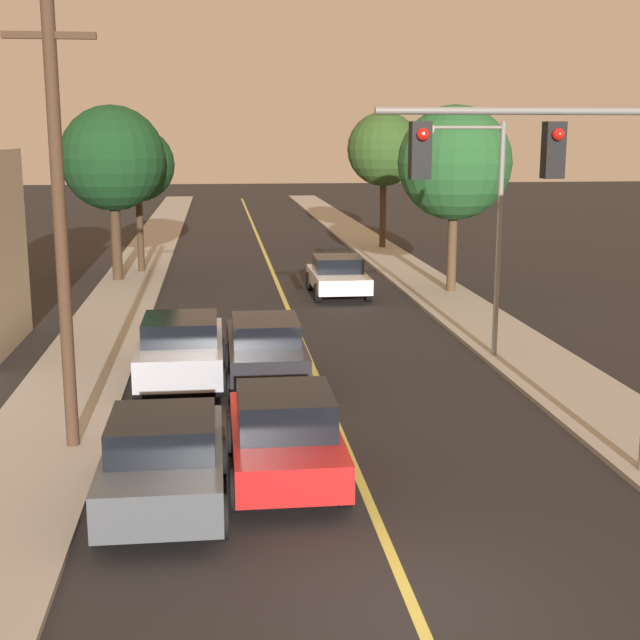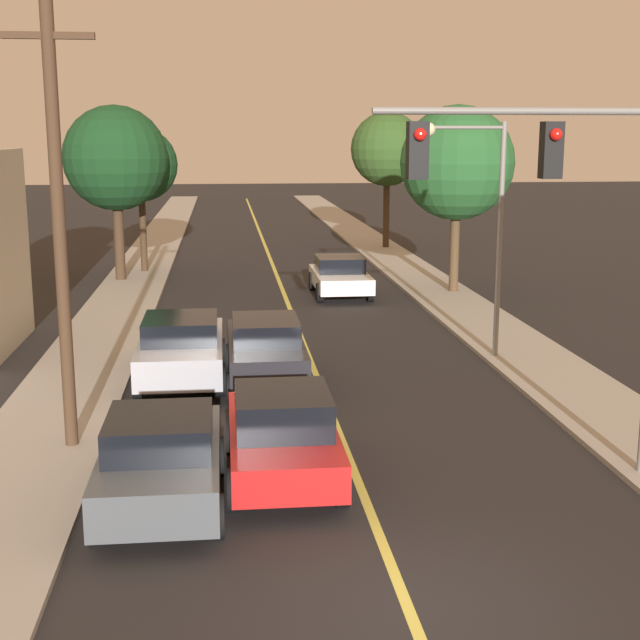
# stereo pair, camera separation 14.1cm
# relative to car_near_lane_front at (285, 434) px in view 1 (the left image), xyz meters

# --- Properties ---
(ground_plane) EXTENTS (200.00, 200.00, 0.00)m
(ground_plane) POSITION_rel_car_near_lane_front_xyz_m (1.28, -4.48, -0.81)
(ground_plane) COLOR black
(road_surface) EXTENTS (9.14, 80.00, 0.01)m
(road_surface) POSITION_rel_car_near_lane_front_xyz_m (1.28, 31.52, -0.81)
(road_surface) COLOR black
(road_surface) RESTS_ON ground
(sidewalk_left) EXTENTS (2.50, 80.00, 0.12)m
(sidewalk_left) POSITION_rel_car_near_lane_front_xyz_m (-4.54, 31.52, -0.75)
(sidewalk_left) COLOR #9E998E
(sidewalk_left) RESTS_ON ground
(sidewalk_right) EXTENTS (2.50, 80.00, 0.12)m
(sidewalk_right) POSITION_rel_car_near_lane_front_xyz_m (7.10, 31.52, -0.75)
(sidewalk_right) COLOR #9E998E
(sidewalk_right) RESTS_ON ground
(car_near_lane_front) EXTENTS (1.95, 4.22, 1.61)m
(car_near_lane_front) POSITION_rel_car_near_lane_front_xyz_m (0.00, 0.00, 0.00)
(car_near_lane_front) COLOR red
(car_near_lane_front) RESTS_ON ground
(car_near_lane_second) EXTENTS (1.88, 4.59, 1.64)m
(car_near_lane_second) POSITION_rel_car_near_lane_front_xyz_m (0.00, 6.03, 0.02)
(car_near_lane_second) COLOR black
(car_near_lane_second) RESTS_ON ground
(car_outer_lane_front) EXTENTS (1.99, 4.11, 1.57)m
(car_outer_lane_front) POSITION_rel_car_near_lane_front_xyz_m (-2.01, -0.96, -0.01)
(car_outer_lane_front) COLOR #474C51
(car_outer_lane_front) RESTS_ON ground
(car_outer_lane_second) EXTENTS (2.09, 4.60, 1.62)m
(car_outer_lane_second) POSITION_rel_car_near_lane_front_xyz_m (-2.01, 6.53, 0.02)
(car_outer_lane_second) COLOR #A5A8B2
(car_outer_lane_second) RESTS_ON ground
(car_far_oncoming) EXTENTS (2.05, 4.27, 1.45)m
(car_far_oncoming) POSITION_rel_car_near_lane_front_xyz_m (3.33, 17.78, -0.06)
(car_far_oncoming) COLOR white
(car_far_oncoming) RESTS_ON ground
(traffic_signal_mast) EXTENTS (4.94, 0.42, 6.38)m
(traffic_signal_mast) POSITION_rel_car_near_lane_front_xyz_m (4.69, -0.62, 3.87)
(traffic_signal_mast) COLOR slate
(traffic_signal_mast) RESTS_ON ground
(streetlamp_right) EXTENTS (2.21, 0.36, 6.09)m
(streetlamp_right) POSITION_rel_car_near_lane_front_xyz_m (5.61, 7.79, 3.33)
(streetlamp_right) COLOR slate
(streetlamp_right) RESTS_ON ground
(utility_pole_left) EXTENTS (1.60, 0.24, 8.04)m
(utility_pole_left) POSITION_rel_car_near_lane_front_xyz_m (-3.89, 1.86, 3.49)
(utility_pole_left) COLOR #422D1E
(utility_pole_left) RESTS_ON ground
(tree_left_near) EXTENTS (4.14, 4.14, 6.92)m
(tree_left_near) POSITION_rel_car_near_lane_front_xyz_m (-5.13, 21.80, 4.13)
(tree_left_near) COLOR #3D2B1C
(tree_left_near) RESTS_ON ground
(tree_left_far) EXTENTS (3.11, 3.11, 6.08)m
(tree_left_far) POSITION_rel_car_near_lane_front_xyz_m (-4.36, 24.01, 3.81)
(tree_left_far) COLOR #3D2B1C
(tree_left_far) RESTS_ON ground
(tree_right_near) EXTENTS (3.77, 3.77, 6.92)m
(tree_right_near) POSITION_rel_car_near_lane_front_xyz_m (7.49, 31.09, 4.32)
(tree_right_near) COLOR #3D2B1C
(tree_right_near) RESTS_ON ground
(tree_right_far) EXTENTS (4.18, 4.18, 6.84)m
(tree_right_far) POSITION_rel_car_near_lane_front_xyz_m (7.61, 17.64, 4.04)
(tree_right_far) COLOR #4C3823
(tree_right_far) RESTS_ON ground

